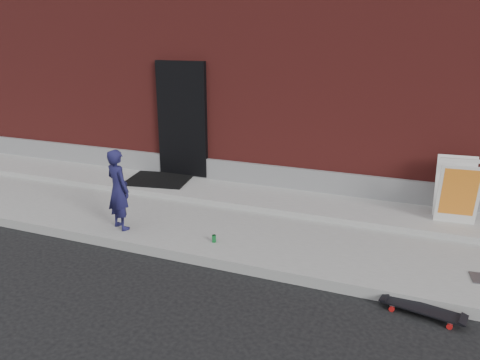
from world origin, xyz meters
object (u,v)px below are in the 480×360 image
at_px(child, 118,190).
at_px(pizza_sign, 457,190).
at_px(skateboard, 422,309).
at_px(soda_can, 214,239).

bearing_deg(child, pizza_sign, -134.10).
distance_m(child, skateboard, 4.47).
xyz_separation_m(skateboard, pizza_sign, (0.35, 2.51, 0.66)).
distance_m(skateboard, soda_can, 2.90).
relative_size(skateboard, pizza_sign, 0.93).
xyz_separation_m(pizza_sign, soda_can, (-3.19, -1.91, -0.54)).
bearing_deg(skateboard, pizza_sign, 81.97).
bearing_deg(soda_can, child, -177.66).
xyz_separation_m(child, skateboard, (4.38, -0.53, -0.69)).
bearing_deg(pizza_sign, child, -157.35).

